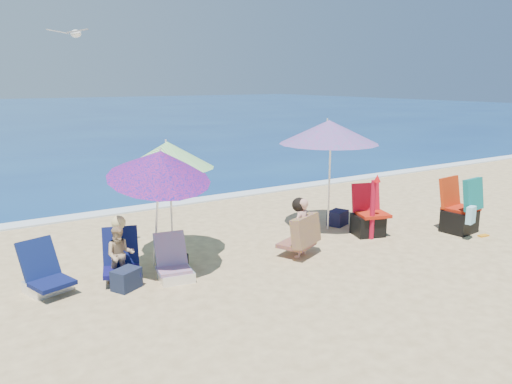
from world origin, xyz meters
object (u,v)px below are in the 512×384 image
camp_chair_left (368,220)px  seagull (75,33)px  camp_chair_right (461,212)px  chair_navy (46,278)px  umbrella_striped (168,155)px  umbrella_blue (160,165)px  furled_umbrella (373,204)px  person_center (302,229)px  chair_rainbow (174,268)px  umbrella_turquoise (329,132)px  person_left (120,253)px

camp_chair_left → seagull: size_ratio=1.69×
camp_chair_right → chair_navy: bearing=169.7°
umbrella_striped → chair_navy: umbrella_striped is taller
umbrella_blue → camp_chair_left: bearing=-2.2°
seagull → furled_umbrella: bearing=-22.4°
person_center → chair_rainbow: bearing=173.8°
umbrella_striped → seagull: seagull is taller
umbrella_blue → chair_navy: umbrella_blue is taller
furled_umbrella → umbrella_striped: bearing=162.8°
umbrella_turquoise → camp_chair_left: size_ratio=2.25×
camp_chair_left → person_center: 1.91m
person_left → seagull: bearing=92.7°
furled_umbrella → chair_navy: bearing=172.6°
umbrella_turquoise → umbrella_blue: size_ratio=1.06×
umbrella_striped → umbrella_turquoise: bearing=-2.2°
chair_navy → seagull: size_ratio=1.49×
umbrella_turquoise → person_center: bearing=-143.9°
umbrella_turquoise → umbrella_striped: size_ratio=1.11×
umbrella_blue → seagull: size_ratio=3.61×
camp_chair_right → chair_rainbow: bearing=172.0°
camp_chair_left → person_center: (-1.87, -0.30, 0.20)m
umbrella_striped → camp_chair_left: (3.76, -0.88, -1.47)m
furled_umbrella → chair_rainbow: bearing=177.4°
umbrella_striped → person_center: 2.56m
umbrella_striped → chair_rainbow: size_ratio=2.96×
person_center → seagull: bearing=146.2°
umbrella_turquoise → person_center: (-1.45, -1.05, -1.47)m
umbrella_striped → seagull: 2.38m
umbrella_striped → person_center: (1.89, -1.18, -1.27)m
umbrella_striped → person_left: (-1.07, -0.59, -1.32)m
chair_navy → person_left: (1.02, -0.21, 0.25)m
camp_chair_left → seagull: (-4.89, 1.72, 3.39)m
umbrella_turquoise → umbrella_blue: 3.82m
umbrella_striped → person_left: 1.80m
umbrella_turquoise → chair_navy: bearing=-177.4°
camp_chair_left → umbrella_turquoise: bearing=119.6°
furled_umbrella → camp_chair_right: bearing=-19.3°
umbrella_blue → chair_rainbow: umbrella_blue is taller
person_left → camp_chair_right: bearing=-10.1°
umbrella_striped → umbrella_blue: umbrella_blue is taller
umbrella_blue → camp_chair_right: bearing=-10.0°
furled_umbrella → person_left: bearing=173.6°
chair_navy → chair_rainbow: chair_navy is taller
chair_rainbow → seagull: bearing=113.6°
umbrella_blue → furled_umbrella: (4.06, -0.40, -1.04)m
umbrella_turquoise → chair_rainbow: bearing=-167.7°
chair_rainbow → camp_chair_left: bearing=0.8°
umbrella_striped → chair_rainbow: bearing=-110.9°
chair_rainbow → person_left: person_left is taller
camp_chair_left → person_left: (-4.83, 0.29, 0.15)m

